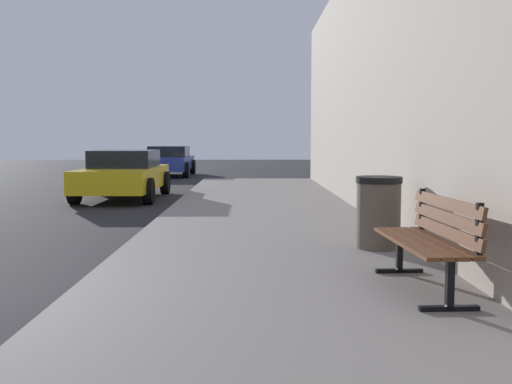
{
  "coord_description": "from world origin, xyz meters",
  "views": [
    {
      "loc": [
        3.71,
        -4.89,
        1.55
      ],
      "look_at": [
        3.77,
        3.05,
        0.83
      ],
      "focal_mm": 40.65,
      "sensor_mm": 36.0,
      "label": 1
    }
  ],
  "objects_px": {
    "car_blue": "(169,161)",
    "car_yellow": "(124,174)",
    "bench": "(432,235)",
    "trash_bin": "(378,212)"
  },
  "relations": [
    {
      "from": "bench",
      "to": "car_yellow",
      "type": "bearing_deg",
      "value": 114.18
    },
    {
      "from": "bench",
      "to": "car_yellow",
      "type": "xyz_separation_m",
      "value": [
        -5.04,
        9.95,
        -0.01
      ]
    },
    {
      "from": "car_blue",
      "to": "car_yellow",
      "type": "bearing_deg",
      "value": 91.14
    },
    {
      "from": "trash_bin",
      "to": "car_blue",
      "type": "xyz_separation_m",
      "value": [
        -5.19,
        17.51,
        0.03
      ]
    },
    {
      "from": "car_yellow",
      "to": "car_blue",
      "type": "xyz_separation_m",
      "value": [
        -0.19,
        9.66,
        0.0
      ]
    },
    {
      "from": "trash_bin",
      "to": "car_blue",
      "type": "relative_size",
      "value": 0.22
    },
    {
      "from": "car_yellow",
      "to": "bench",
      "type": "bearing_deg",
      "value": 116.88
    },
    {
      "from": "car_yellow",
      "to": "car_blue",
      "type": "height_order",
      "value": "same"
    },
    {
      "from": "bench",
      "to": "trash_bin",
      "type": "relative_size",
      "value": 1.75
    },
    {
      "from": "car_yellow",
      "to": "car_blue",
      "type": "relative_size",
      "value": 0.99
    }
  ]
}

